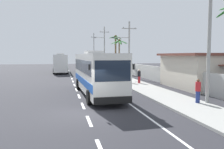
{
  "coord_description": "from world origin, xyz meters",
  "views": [
    {
      "loc": [
        -1.28,
        -13.18,
        3.35
      ],
      "look_at": [
        2.9,
        6.32,
        1.7
      ],
      "focal_mm": 37.04,
      "sensor_mm": 36.0,
      "label": 1
    }
  ],
  "objects_px": {
    "pedestrian_midwalk": "(129,75)",
    "utility_pole_nearest": "(209,37)",
    "coach_bus_foreground": "(96,72)",
    "utility_pole_distant": "(94,49)",
    "utility_pole_far": "(104,47)",
    "palm_third": "(116,48)",
    "coach_bus_far_lane": "(60,63)",
    "motorcycle_beside_bus": "(108,76)",
    "utility_pole_mid": "(128,48)",
    "pedestrian_near_kerb": "(139,76)",
    "palm_second": "(119,48)",
    "pedestrian_far_walk": "(198,90)"
  },
  "relations": [
    {
      "from": "coach_bus_far_lane",
      "to": "palm_third",
      "type": "relative_size",
      "value": 1.52
    },
    {
      "from": "coach_bus_foreground",
      "to": "utility_pole_distant",
      "type": "relative_size",
      "value": 1.13
    },
    {
      "from": "motorcycle_beside_bus",
      "to": "utility_pole_distant",
      "type": "distance_m",
      "value": 43.93
    },
    {
      "from": "palm_third",
      "to": "pedestrian_near_kerb",
      "type": "bearing_deg",
      "value": -95.97
    },
    {
      "from": "utility_pole_nearest",
      "to": "utility_pole_far",
      "type": "distance_m",
      "value": 39.19
    },
    {
      "from": "palm_third",
      "to": "coach_bus_foreground",
      "type": "bearing_deg",
      "value": -106.23
    },
    {
      "from": "utility_pole_distant",
      "to": "palm_third",
      "type": "xyz_separation_m",
      "value": [
        1.28,
        -24.84,
        -0.33
      ]
    },
    {
      "from": "utility_pole_mid",
      "to": "utility_pole_far",
      "type": "height_order",
      "value": "utility_pole_far"
    },
    {
      "from": "pedestrian_near_kerb",
      "to": "utility_pole_mid",
      "type": "bearing_deg",
      "value": 123.05
    },
    {
      "from": "pedestrian_midwalk",
      "to": "motorcycle_beside_bus",
      "type": "bearing_deg",
      "value": -108.09
    },
    {
      "from": "pedestrian_far_walk",
      "to": "utility_pole_nearest",
      "type": "distance_m",
      "value": 3.68
    },
    {
      "from": "coach_bus_far_lane",
      "to": "motorcycle_beside_bus",
      "type": "bearing_deg",
      "value": -70.11
    },
    {
      "from": "pedestrian_midwalk",
      "to": "utility_pole_nearest",
      "type": "bearing_deg",
      "value": 48.12
    },
    {
      "from": "motorcycle_beside_bus",
      "to": "pedestrian_near_kerb",
      "type": "height_order",
      "value": "pedestrian_near_kerb"
    },
    {
      "from": "palm_second",
      "to": "utility_pole_far",
      "type": "bearing_deg",
      "value": 94.46
    },
    {
      "from": "pedestrian_far_walk",
      "to": "utility_pole_mid",
      "type": "xyz_separation_m",
      "value": [
        0.76,
        19.56,
        3.51
      ]
    },
    {
      "from": "coach_bus_far_lane",
      "to": "pedestrian_near_kerb",
      "type": "relative_size",
      "value": 7.3
    },
    {
      "from": "utility_pole_far",
      "to": "pedestrian_far_walk",
      "type": "bearing_deg",
      "value": -90.82
    },
    {
      "from": "pedestrian_near_kerb",
      "to": "pedestrian_far_walk",
      "type": "distance_m",
      "value": 11.58
    },
    {
      "from": "pedestrian_midwalk",
      "to": "utility_pole_mid",
      "type": "relative_size",
      "value": 0.2
    },
    {
      "from": "utility_pole_mid",
      "to": "coach_bus_foreground",
      "type": "bearing_deg",
      "value": -116.31
    },
    {
      "from": "utility_pole_far",
      "to": "palm_third",
      "type": "distance_m",
      "value": 5.48
    },
    {
      "from": "pedestrian_far_walk",
      "to": "utility_pole_distant",
      "type": "relative_size",
      "value": 0.16
    },
    {
      "from": "utility_pole_distant",
      "to": "palm_third",
      "type": "distance_m",
      "value": 24.88
    },
    {
      "from": "pedestrian_far_walk",
      "to": "utility_pole_distant",
      "type": "distance_m",
      "value": 58.9
    },
    {
      "from": "pedestrian_far_walk",
      "to": "coach_bus_foreground",
      "type": "bearing_deg",
      "value": -121.38
    },
    {
      "from": "pedestrian_near_kerb",
      "to": "utility_pole_mid",
      "type": "distance_m",
      "value": 8.78
    },
    {
      "from": "motorcycle_beside_bus",
      "to": "utility_pole_mid",
      "type": "distance_m",
      "value": 7.02
    },
    {
      "from": "coach_bus_foreground",
      "to": "palm_third",
      "type": "xyz_separation_m",
      "value": [
        8.23,
        28.29,
        3.06
      ]
    },
    {
      "from": "coach_bus_far_lane",
      "to": "utility_pole_mid",
      "type": "distance_m",
      "value": 16.33
    },
    {
      "from": "pedestrian_midwalk",
      "to": "utility_pole_mid",
      "type": "xyz_separation_m",
      "value": [
        2.0,
        7.4,
        3.48
      ]
    },
    {
      "from": "utility_pole_distant",
      "to": "palm_second",
      "type": "xyz_separation_m",
      "value": [
        0.61,
        -30.71,
        -0.55
      ]
    },
    {
      "from": "utility_pole_far",
      "to": "pedestrian_midwalk",
      "type": "bearing_deg",
      "value": -93.81
    },
    {
      "from": "motorcycle_beside_bus",
      "to": "utility_pole_far",
      "type": "xyz_separation_m",
      "value": [
        3.79,
        23.9,
        4.64
      ]
    },
    {
      "from": "utility_pole_nearest",
      "to": "utility_pole_distant",
      "type": "distance_m",
      "value": 58.77
    },
    {
      "from": "coach_bus_foreground",
      "to": "coach_bus_far_lane",
      "type": "relative_size",
      "value": 1.01
    },
    {
      "from": "pedestrian_midwalk",
      "to": "palm_third",
      "type": "distance_m",
      "value": 22.35
    },
    {
      "from": "coach_bus_far_lane",
      "to": "motorcycle_beside_bus",
      "type": "xyz_separation_m",
      "value": [
        6.11,
        -16.89,
        -1.29
      ]
    },
    {
      "from": "utility_pole_nearest",
      "to": "utility_pole_distant",
      "type": "xyz_separation_m",
      "value": [
        0.12,
        58.77,
        0.74
      ]
    },
    {
      "from": "coach_bus_far_lane",
      "to": "palm_third",
      "type": "height_order",
      "value": "palm_third"
    },
    {
      "from": "palm_second",
      "to": "utility_pole_distant",
      "type": "bearing_deg",
      "value": 91.14
    },
    {
      "from": "pedestrian_near_kerb",
      "to": "palm_second",
      "type": "distance_m",
      "value": 16.97
    },
    {
      "from": "coach_bus_far_lane",
      "to": "utility_pole_far",
      "type": "xyz_separation_m",
      "value": [
        9.9,
        7.01,
        3.35
      ]
    },
    {
      "from": "motorcycle_beside_bus",
      "to": "palm_third",
      "type": "bearing_deg",
      "value": 74.05
    },
    {
      "from": "pedestrian_midwalk",
      "to": "palm_second",
      "type": "bearing_deg",
      "value": -150.43
    },
    {
      "from": "pedestrian_near_kerb",
      "to": "pedestrian_midwalk",
      "type": "xyz_separation_m",
      "value": [
        -1.0,
        0.58,
        0.06
      ]
    },
    {
      "from": "pedestrian_far_walk",
      "to": "coach_bus_far_lane",
      "type": "bearing_deg",
      "value": -152.76
    },
    {
      "from": "coach_bus_foreground",
      "to": "palm_third",
      "type": "relative_size",
      "value": 1.53
    },
    {
      "from": "pedestrian_far_walk",
      "to": "palm_third",
      "type": "height_order",
      "value": "palm_third"
    },
    {
      "from": "coach_bus_foreground",
      "to": "pedestrian_near_kerb",
      "type": "distance_m",
      "value": 8.45
    }
  ]
}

